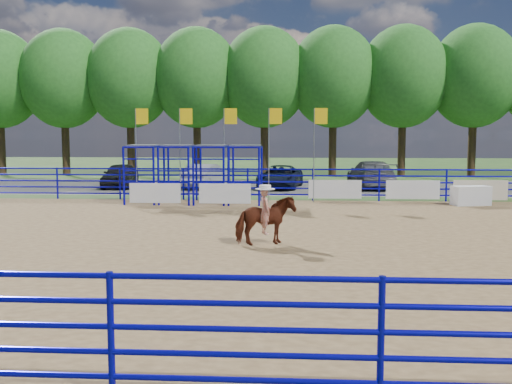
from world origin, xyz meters
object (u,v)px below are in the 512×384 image
at_px(announcer_table, 471,196).
at_px(car_c, 280,177).
at_px(horse_and_rider, 265,216).
at_px(car_d, 371,174).
at_px(car_b, 206,176).
at_px(car_a, 120,175).

bearing_deg(announcer_table, car_c, 137.73).
height_order(horse_and_rider, car_d, horse_and_rider).
xyz_separation_m(car_b, car_c, (4.26, 0.09, -0.04)).
xyz_separation_m(car_c, car_d, (5.18, 0.50, 0.13)).
relative_size(car_a, car_b, 0.99).
bearing_deg(car_c, announcer_table, -34.40).
distance_m(horse_and_rider, car_c, 16.97).
bearing_deg(announcer_table, car_a, 157.16).
bearing_deg(car_d, car_a, 0.23).
height_order(announcer_table, car_d, car_d).
distance_m(horse_and_rider, car_a, 19.12).
xyz_separation_m(announcer_table, horse_and_rider, (-8.39, -9.41, 0.38)).
bearing_deg(announcer_table, car_b, 149.27).
bearing_deg(car_a, car_d, -2.77).
bearing_deg(car_b, announcer_table, 162.42).
height_order(announcer_table, car_a, car_a).
distance_m(announcer_table, car_c, 11.24).
relative_size(announcer_table, car_b, 0.37).
height_order(car_a, car_d, car_d).
distance_m(horse_and_rider, car_d, 18.24).
relative_size(announcer_table, car_c, 0.33).
distance_m(car_c, car_d, 5.21).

